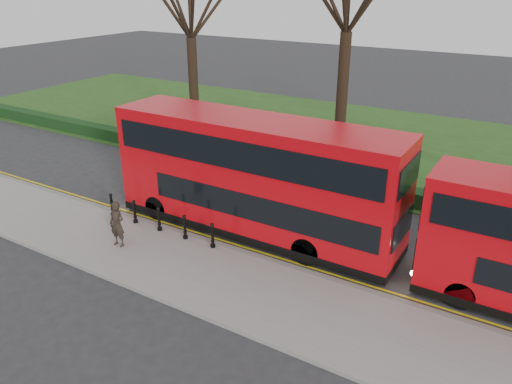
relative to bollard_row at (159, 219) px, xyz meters
The scene contains 11 objects.
ground 1.90m from the bollard_row, 49.05° to the left, with size 120.00×120.00×0.00m, color #28282B.
pavement 2.10m from the bollard_row, 54.62° to the right, with size 60.00×4.00×0.15m, color gray.
kerb 1.35m from the bollard_row, 16.63° to the left, with size 60.00×0.25×0.16m, color slate.
grass_verge 16.40m from the bollard_row, 85.90° to the left, with size 60.00×18.00×0.06m, color #264717.
hedge 8.24m from the bollard_row, 81.82° to the left, with size 60.00×0.90×0.80m, color black.
yellow_line_outer 1.49m from the bollard_row, 29.02° to the left, with size 60.00×0.10×0.01m, color yellow.
yellow_line_inner 1.58m from the bollard_row, 35.96° to the left, with size 60.00×0.10×0.01m, color yellow.
tree_left 15.38m from the bollard_row, 121.03° to the left, with size 7.45×7.45×11.64m.
bollard_row is the anchor object (origin of this frame).
bus_lead 4.33m from the bollard_row, 34.04° to the left, with size 12.12×2.78×4.82m.
pedestrian 1.89m from the bollard_row, 106.50° to the right, with size 0.67×0.44×1.84m, color #2C221B.
Camera 1 is at (11.79, -14.99, 9.90)m, focal length 35.00 mm.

